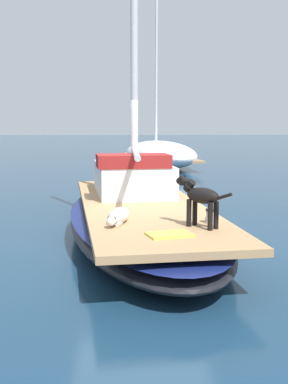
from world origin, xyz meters
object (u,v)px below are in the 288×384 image
at_px(sailboat_main, 142,221).
at_px(moored_boat_far_astern, 160,154).
at_px(deck_winch, 211,216).
at_px(dog_white, 119,216).
at_px(dog_black, 200,197).
at_px(deck_towel, 170,235).

xyz_separation_m(sailboat_main, moored_boat_far_astern, (1.31, 13.46, 0.28)).
bearing_deg(moored_boat_far_astern, sailboat_main, -95.57).
bearing_deg(deck_winch, dog_white, 178.03).
xyz_separation_m(sailboat_main, dog_black, (0.73, -1.98, 0.75)).
bearing_deg(deck_towel, dog_white, 129.87).
bearing_deg(dog_white, sailboat_main, 76.80).
bearing_deg(dog_white, dog_black, -14.89).
bearing_deg(dog_black, deck_winch, 51.86).
bearing_deg(deck_winch, sailboat_main, 118.25).
distance_m(sailboat_main, moored_boat_far_astern, 13.52).
bearing_deg(deck_winch, moored_boat_far_astern, 88.54).
relative_size(dog_black, moored_boat_far_astern, 0.09).
bearing_deg(deck_towel, moored_boat_far_astern, 86.24).
relative_size(dog_white, deck_towel, 1.67).
height_order(deck_towel, moored_boat_far_astern, moored_boat_far_astern).
distance_m(dog_white, dog_black, 1.20).
distance_m(sailboat_main, dog_white, 1.78).
xyz_separation_m(dog_white, deck_towel, (0.66, -0.79, -0.09)).
xyz_separation_m(deck_winch, moored_boat_far_astern, (0.39, 15.18, -0.14)).
height_order(dog_black, deck_winch, dog_black).
height_order(deck_winch, moored_boat_far_astern, moored_boat_far_astern).
distance_m(dog_white, deck_winch, 1.32).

